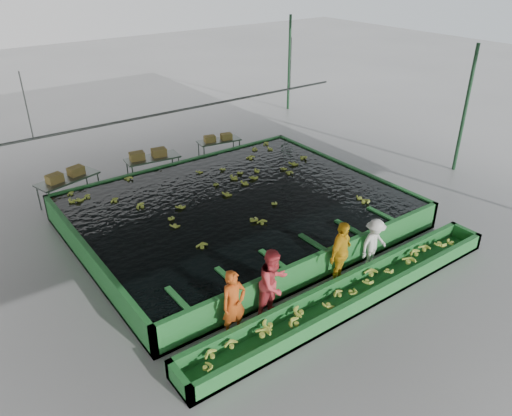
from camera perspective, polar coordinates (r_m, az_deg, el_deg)
ground at (r=15.45m, az=1.10°, el=-3.98°), size 80.00×80.00×0.00m
shed_roof at (r=13.51m, az=1.29°, el=14.37°), size 20.00×22.00×0.04m
shed_posts at (r=14.30m, az=1.19°, el=4.57°), size 20.00×22.00×5.00m
flotation_tank at (r=16.28m, az=-2.08°, el=-0.39°), size 10.00×8.00×0.90m
tank_water at (r=16.10m, az=-2.10°, el=0.86°), size 9.70×7.70×0.00m
sorting_trough at (r=13.14m, az=10.78°, el=-9.65°), size 10.00×1.00×0.50m
cableway_rail at (r=18.12m, az=-8.60°, el=11.01°), size 0.08×0.08×14.00m
rail_hanger_left at (r=16.25m, az=-24.77°, el=10.53°), size 0.04×0.04×2.00m
rail_hanger_right at (r=20.59m, az=3.98°, el=16.13°), size 0.04×0.04×2.00m
worker_a at (r=11.63m, az=-2.56°, el=-10.87°), size 0.64×0.42×1.74m
worker_b at (r=12.13m, az=2.01°, el=-8.63°), size 1.03×0.87×1.86m
worker_c at (r=13.41m, az=9.66°, el=-5.15°), size 1.18×0.79×1.85m
worker_d at (r=14.36m, az=13.34°, el=-3.98°), size 1.00×0.61×1.50m
packing_table_left at (r=18.77m, az=-20.53°, el=1.87°), size 2.30×1.41×0.98m
packing_table_mid at (r=19.84m, az=-11.64°, el=4.45°), size 2.13×1.05×0.93m
packing_table_right at (r=21.58m, az=-4.23°, el=6.73°), size 1.91×1.00×0.83m
box_stack_left at (r=18.56m, az=-20.87°, el=3.19°), size 1.41×0.72×0.29m
box_stack_mid at (r=19.65m, az=-12.19°, el=5.63°), size 1.44×0.60×0.30m
box_stack_right at (r=21.37m, az=-4.35°, el=7.70°), size 1.24×0.59×0.26m
floating_bananas at (r=16.70m, az=-3.65°, el=1.86°), size 9.06×6.18×0.12m
trough_bananas at (r=13.05m, az=10.84°, el=-9.13°), size 8.36×0.56×0.11m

